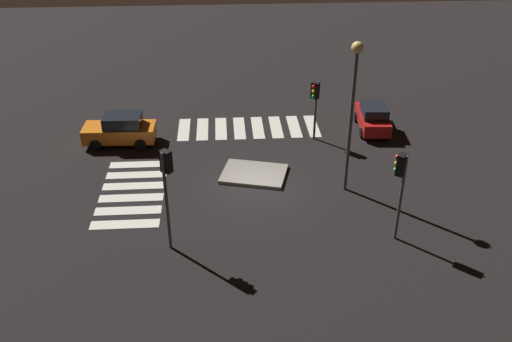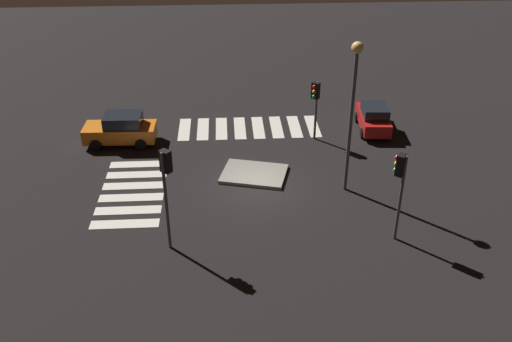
# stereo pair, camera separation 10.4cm
# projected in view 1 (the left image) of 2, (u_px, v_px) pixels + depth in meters

# --- Properties ---
(ground_plane) EXTENTS (80.00, 80.00, 0.00)m
(ground_plane) POSITION_uv_depth(u_px,v_px,m) (256.00, 188.00, 28.99)
(ground_plane) COLOR black
(traffic_island) EXTENTS (3.88, 3.28, 0.18)m
(traffic_island) POSITION_uv_depth(u_px,v_px,m) (254.00, 174.00, 30.07)
(traffic_island) COLOR gray
(traffic_island) RESTS_ON ground
(car_red) EXTENTS (2.03, 3.94, 1.67)m
(car_red) POSITION_uv_depth(u_px,v_px,m) (373.00, 117.00, 34.66)
(car_red) COLOR red
(car_red) RESTS_ON ground
(car_orange) EXTENTS (4.25, 2.07, 1.83)m
(car_orange) POSITION_uv_depth(u_px,v_px,m) (120.00, 130.00, 32.96)
(car_orange) COLOR orange
(car_orange) RESTS_ON ground
(traffic_light_north) EXTENTS (0.54, 0.53, 4.69)m
(traffic_light_north) POSITION_uv_depth(u_px,v_px,m) (167.00, 176.00, 22.98)
(traffic_light_north) COLOR #47474C
(traffic_light_north) RESTS_ON ground
(traffic_light_west) EXTENTS (0.53, 0.54, 4.19)m
(traffic_light_west) POSITION_uv_depth(u_px,v_px,m) (400.00, 176.00, 23.74)
(traffic_light_west) COLOR #47474C
(traffic_light_west) RESTS_ON ground
(traffic_light_south) EXTENTS (0.54, 0.53, 3.64)m
(traffic_light_south) POSITION_uv_depth(u_px,v_px,m) (315.00, 97.00, 32.49)
(traffic_light_south) COLOR #47474C
(traffic_light_south) RESTS_ON ground
(street_lamp) EXTENTS (0.56, 0.56, 7.71)m
(street_lamp) POSITION_uv_depth(u_px,v_px,m) (353.00, 93.00, 26.31)
(street_lamp) COLOR #47474C
(street_lamp) RESTS_ON ground
(crosswalk_near) EXTENTS (8.75, 3.20, 0.02)m
(crosswalk_near) POSITION_uv_depth(u_px,v_px,m) (249.00, 128.00, 35.26)
(crosswalk_near) COLOR silver
(crosswalk_near) RESTS_ON ground
(crosswalk_side) EXTENTS (3.20, 6.45, 0.02)m
(crosswalk_side) POSITION_uv_depth(u_px,v_px,m) (133.00, 192.00, 28.63)
(crosswalk_side) COLOR silver
(crosswalk_side) RESTS_ON ground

